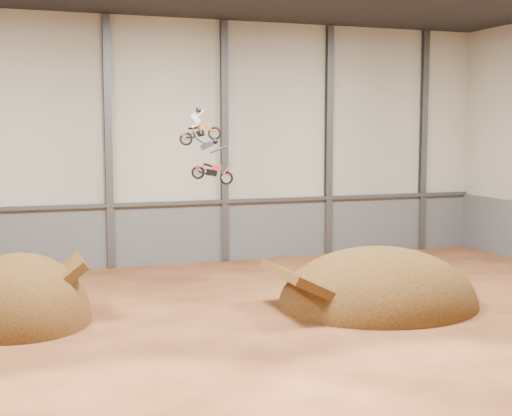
{
  "coord_description": "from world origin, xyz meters",
  "views": [
    {
      "loc": [
        -8.51,
        -25.09,
        7.75
      ],
      "look_at": [
        1.55,
        4.0,
        4.34
      ],
      "focal_mm": 50.0,
      "sensor_mm": 36.0,
      "label": 1
    }
  ],
  "objects": [
    {
      "name": "back_wall",
      "position": [
        0.0,
        15.0,
        7.0
      ],
      "size": [
        40.0,
        0.1,
        14.0
      ],
      "primitive_type": "cube",
      "color": "beige",
      "rests_on": "ground"
    },
    {
      "name": "landing_ramp",
      "position": [
        6.7,
        2.32,
        0.0
      ],
      "size": [
        8.97,
        7.94,
        5.18
      ],
      "primitive_type": "ellipsoid",
      "color": "#39230E",
      "rests_on": "ground"
    },
    {
      "name": "takeoff_ramp",
      "position": [
        -8.32,
        4.52,
        0.0
      ],
      "size": [
        5.62,
        6.48,
        5.62
      ],
      "primitive_type": "ellipsoid",
      "color": "#39230E",
      "rests_on": "ground"
    },
    {
      "name": "fmx_rider_a",
      "position": [
        -0.45,
        5.6,
        8.01
      ],
      "size": [
        2.26,
        1.29,
        2.0
      ],
      "primitive_type": null,
      "rotation": [
        0.0,
        -0.19,
        -0.29
      ],
      "color": "#C84B08"
    },
    {
      "name": "lower_band_back",
      "position": [
        0.0,
        14.9,
        1.75
      ],
      "size": [
        39.8,
        0.18,
        3.5
      ],
      "primitive_type": "cube",
      "color": "slate",
      "rests_on": "ground"
    },
    {
      "name": "steel_column_5",
      "position": [
        16.67,
        14.8,
        7.0
      ],
      "size": [
        0.4,
        0.36,
        13.9
      ],
      "primitive_type": "cube",
      "color": "#47494F",
      "rests_on": "ground"
    },
    {
      "name": "steel_rail",
      "position": [
        0.0,
        14.75,
        3.55
      ],
      "size": [
        39.8,
        0.35,
        0.2
      ],
      "primitive_type": "cube",
      "color": "#47494F",
      "rests_on": "lower_band_back"
    },
    {
      "name": "fmx_rider_b",
      "position": [
        -0.37,
        4.37,
        6.54
      ],
      "size": [
        2.81,
        1.61,
        2.47
      ],
      "primitive_type": null,
      "rotation": [
        0.0,
        0.19,
        -0.36
      ],
      "color": "red"
    },
    {
      "name": "steel_column_2",
      "position": [
        -3.33,
        14.8,
        7.0
      ],
      "size": [
        0.4,
        0.36,
        13.9
      ],
      "primitive_type": "cube",
      "color": "#47494F",
      "rests_on": "ground"
    },
    {
      "name": "steel_column_4",
      "position": [
        10.0,
        14.8,
        7.0
      ],
      "size": [
        0.4,
        0.36,
        13.9
      ],
      "primitive_type": "cube",
      "color": "#47494F",
      "rests_on": "ground"
    },
    {
      "name": "steel_column_3",
      "position": [
        3.33,
        14.8,
        7.0
      ],
      "size": [
        0.4,
        0.36,
        13.9
      ],
      "primitive_type": "cube",
      "color": "#47494F",
      "rests_on": "ground"
    },
    {
      "name": "floor",
      "position": [
        0.0,
        0.0,
        0.0
      ],
      "size": [
        40.0,
        40.0,
        0.0
      ],
      "primitive_type": "plane",
      "color": "#552A16",
      "rests_on": "ground"
    }
  ]
}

